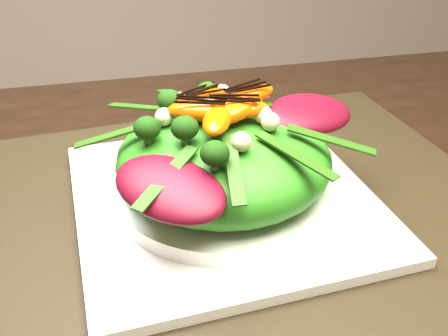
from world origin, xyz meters
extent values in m
cube|color=black|center=(0.00, 0.00, 0.73)|extent=(1.60, 0.90, 0.75)
cube|color=black|center=(-0.14, 0.08, 0.75)|extent=(0.58, 0.46, 0.00)
cube|color=white|center=(-0.14, 0.08, 0.76)|extent=(0.30, 0.30, 0.01)
cylinder|color=white|center=(-0.14, 0.08, 0.77)|extent=(0.27, 0.27, 0.02)
ellipsoid|color=#2D7616|center=(-0.14, 0.08, 0.81)|extent=(0.26, 0.26, 0.08)
ellipsoid|color=#470713|center=(-0.05, 0.10, 0.84)|extent=(0.12, 0.09, 0.02)
ellipsoid|color=#D84203|center=(-0.14, 0.11, 0.85)|extent=(0.07, 0.05, 0.02)
sphere|color=black|center=(-0.21, 0.10, 0.85)|extent=(0.04, 0.04, 0.03)
sphere|color=#FFE8B3|center=(-0.11, 0.02, 0.85)|extent=(0.02, 0.02, 0.02)
cube|color=black|center=(-0.14, 0.11, 0.86)|extent=(0.05, 0.02, 0.00)
camera|label=1|loc=(-0.23, -0.34, 1.05)|focal=42.00mm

